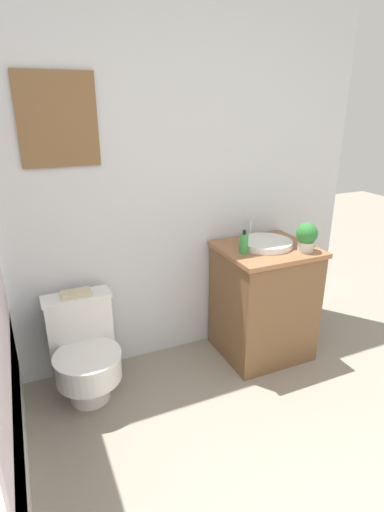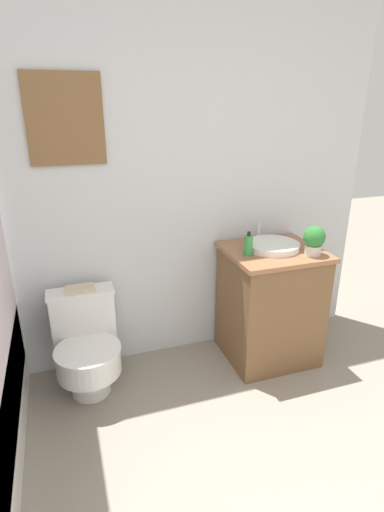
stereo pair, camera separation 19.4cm
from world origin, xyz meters
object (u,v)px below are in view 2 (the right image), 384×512
potted_plant (314,240)px  soap_bottle (248,245)px  book_on_tank (80,289)px  sink (272,245)px  toilet (87,346)px

potted_plant → soap_bottle: bearing=161.8°
book_on_tank → sink: bearing=-6.7°
soap_bottle → potted_plant: 0.40m
potted_plant → book_on_tank: 1.47m
toilet → book_on_tank: bearing=90.0°
toilet → book_on_tank: 0.35m
sink → toilet: bearing=179.1°
potted_plant → book_on_tank: bearing=166.9°
potted_plant → toilet: bearing=171.9°
book_on_tank → soap_bottle: bearing=-11.1°
soap_bottle → potted_plant: (0.38, -0.13, 0.03)m
sink → potted_plant: bearing=-45.0°
toilet → potted_plant: size_ratio=3.32×
sink → soap_bottle: size_ratio=2.54×
sink → soap_bottle: 0.21m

